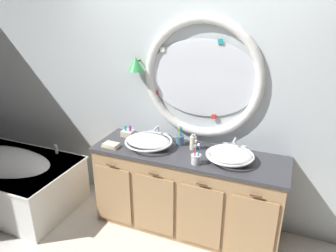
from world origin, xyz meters
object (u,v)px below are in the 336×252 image
sink_basin_left (149,141)px  toothbrush_holder_right (196,158)px  bathtub (4,176)px  toiletry_basket (128,133)px  folded_hand_towel (111,145)px  soap_dispenser (193,142)px  sink_basin_right (230,155)px  toothbrush_holder_left (180,139)px

sink_basin_left → toothbrush_holder_right: size_ratio=2.15×
bathtub → toiletry_basket: toiletry_basket is taller
toothbrush_holder_right → folded_hand_towel: 0.88m
soap_dispenser → folded_hand_towel: 0.81m
bathtub → sink_basin_left: 1.82m
bathtub → sink_basin_right: size_ratio=3.93×
sink_basin_right → soap_dispenser: 0.40m
bathtub → toiletry_basket: bearing=20.5°
toiletry_basket → toothbrush_holder_right: bearing=-20.2°
toothbrush_holder_left → soap_dispenser: bearing=-18.0°
bathtub → sink_basin_right: 2.59m
toothbrush_holder_left → toothbrush_holder_right: (0.27, -0.32, -0.01)m
bathtub → folded_hand_towel: (1.34, 0.21, 0.55)m
toothbrush_holder_left → toiletry_basket: toothbrush_holder_left is taller
toothbrush_holder_left → folded_hand_towel: toothbrush_holder_left is taller
sink_basin_left → soap_dispenser: 0.44m
folded_hand_towel → toiletry_basket: 0.31m
sink_basin_left → folded_hand_towel: (-0.34, -0.14, -0.04)m
soap_dispenser → folded_hand_towel: size_ratio=0.99×
toothbrush_holder_left → soap_dispenser: (0.15, -0.05, 0.01)m
toothbrush_holder_right → soap_dispenser: 0.30m
sink_basin_right → soap_dispenser: bearing=163.0°
soap_dispenser → folded_hand_towel: bearing=-161.1°
bathtub → soap_dispenser: size_ratio=10.55×
bathtub → toothbrush_holder_left: (1.96, 0.52, 0.59)m
sink_basin_left → soap_dispenser: soap_dispenser is taller
soap_dispenser → folded_hand_towel: (-0.77, -0.26, -0.05)m
bathtub → toothbrush_holder_right: (2.23, 0.19, 0.58)m
soap_dispenser → toothbrush_holder_left: bearing=162.0°
toothbrush_holder_left → soap_dispenser: toothbrush_holder_left is taller
toothbrush_holder_left → toothbrush_holder_right: toothbrush_holder_right is taller
bathtub → toiletry_basket: size_ratio=13.59×
sink_basin_right → toothbrush_holder_right: toothbrush_holder_right is taller
sink_basin_left → toiletry_basket: 0.36m
sink_basin_left → toothbrush_holder_left: (0.27, 0.17, 0.00)m
toothbrush_holder_right → toothbrush_holder_left: bearing=129.9°
bathtub → sink_basin_left: bearing=11.7°
sink_basin_right → toothbrush_holder_right: bearing=-149.7°
sink_basin_left → toothbrush_holder_left: size_ratio=2.20×
bathtub → soap_dispenser: 2.24m
bathtub → sink_basin_left: (1.69, 0.35, 0.59)m
sink_basin_left → soap_dispenser: (0.42, 0.12, 0.01)m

